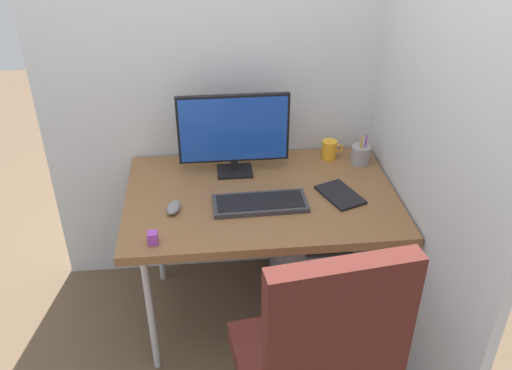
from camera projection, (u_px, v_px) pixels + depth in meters
name	position (u px, v px, depth m)	size (l,w,h in m)	color
ground_plane	(261.00, 310.00, 2.94)	(8.00, 8.00, 0.00)	brown
wall_back	(252.00, 26.00, 2.58)	(2.13, 0.04, 2.80)	silver
wall_side_right	(431.00, 61.00, 2.16)	(0.04, 1.70, 2.80)	silver
desk	(261.00, 201.00, 2.57)	(1.26, 0.83, 0.74)	brown
office_chair	(317.00, 365.00, 1.87)	(0.61, 0.62, 1.17)	black
filing_cabinet	(318.00, 247.00, 2.89)	(0.46, 0.46, 0.64)	slate
monitor	(234.00, 131.00, 2.61)	(0.54, 0.14, 0.41)	black
keyboard	(260.00, 203.00, 2.46)	(0.43, 0.18, 0.03)	#333338
mouse	(173.00, 208.00, 2.42)	(0.06, 0.10, 0.04)	slate
pen_holder	(361.00, 154.00, 2.78)	(0.10, 0.10, 0.16)	gray
notebook	(340.00, 195.00, 2.53)	(0.14, 0.23, 0.01)	black
coffee_mug	(329.00, 150.00, 2.82)	(0.11, 0.08, 0.10)	orange
desk_clamp_accessory	(153.00, 238.00, 2.22)	(0.04, 0.04, 0.05)	purple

